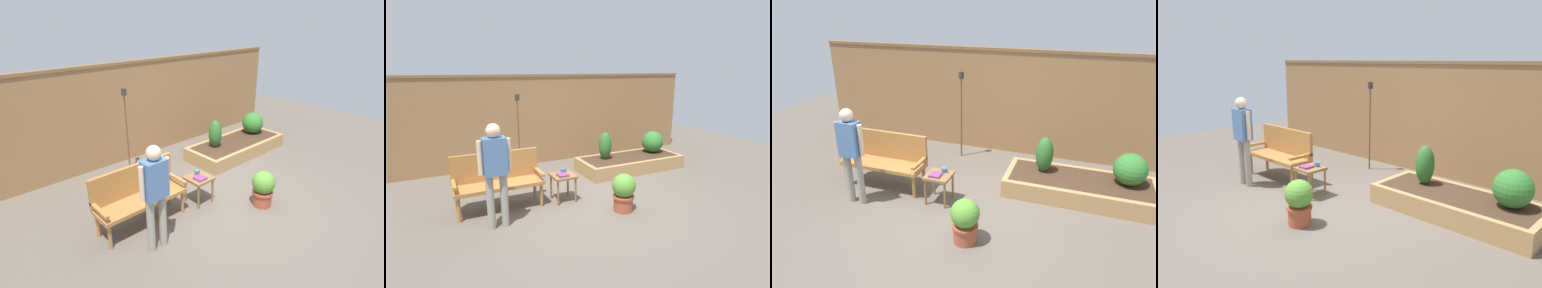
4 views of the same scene
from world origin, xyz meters
TOP-DOWN VIEW (x-y plane):
  - ground_plane at (0.00, 0.00)m, footprint 14.00×14.00m
  - fence_back at (0.00, 2.60)m, footprint 8.40×0.14m
  - garden_bench at (-1.49, 0.43)m, footprint 1.44×0.48m
  - side_table at (-0.41, 0.21)m, footprint 0.40×0.40m
  - cup_on_table at (-0.36, 0.31)m, footprint 0.12×0.09m
  - book_on_table at (-0.44, 0.15)m, footprint 0.18×0.18m
  - potted_boxwood at (0.32, -0.60)m, footprint 0.39×0.39m
  - raised_planter_bed at (1.69, 1.16)m, footprint 2.40×1.00m
  - shrub_near_bench at (1.08, 1.26)m, footprint 0.29×0.29m
  - shrub_far_corner at (2.41, 1.26)m, footprint 0.51×0.51m
  - tiki_torch at (-0.69, 1.99)m, footprint 0.10×0.10m
  - person_by_bench at (-1.64, -0.26)m, footprint 0.47×0.20m

SIDE VIEW (x-z plane):
  - ground_plane at x=0.00m, z-range 0.00..0.00m
  - raised_planter_bed at x=1.69m, z-range 0.00..0.30m
  - potted_boxwood at x=0.32m, z-range 0.03..0.66m
  - side_table at x=-0.41m, z-range 0.16..0.64m
  - book_on_table at x=-0.44m, z-range 0.48..0.51m
  - cup_on_table at x=-0.36m, z-range 0.48..0.56m
  - garden_bench at x=-1.49m, z-range 0.07..1.01m
  - shrub_far_corner at x=2.41m, z-range 0.30..0.81m
  - shrub_near_bench at x=1.08m, z-range 0.30..0.91m
  - person_by_bench at x=-1.64m, z-range 0.15..1.71m
  - fence_back at x=0.00m, z-range 0.01..2.17m
  - tiki_torch at x=-0.69m, z-range 0.32..2.08m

